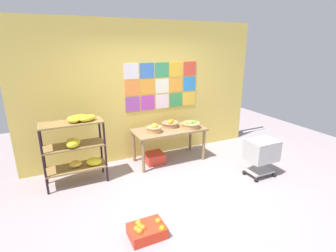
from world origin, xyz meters
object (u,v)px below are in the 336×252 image
(display_table, at_px, (169,133))
(shopping_cart, at_px, (262,152))
(fruit_basket_right, at_px, (191,125))
(orange_crate_foreground, at_px, (147,230))
(banana_shelf_unit, at_px, (77,142))
(fruit_basket_left, at_px, (154,128))
(fruit_basket_back_left, at_px, (170,124))
(produce_crate_under_table, at_px, (154,158))

(display_table, relative_size, shopping_cart, 1.75)
(fruit_basket_right, height_order, orange_crate_foreground, fruit_basket_right)
(fruit_basket_right, bearing_deg, banana_shelf_unit, -179.19)
(fruit_basket_left, height_order, fruit_basket_back_left, fruit_basket_left)
(display_table, relative_size, fruit_basket_left, 4.78)
(display_table, relative_size, produce_crate_under_table, 3.94)
(banana_shelf_unit, xyz_separation_m, orange_crate_foreground, (0.56, -1.74, -0.68))
(fruit_basket_left, xyz_separation_m, fruit_basket_back_left, (0.43, 0.17, -0.02))
(fruit_basket_back_left, xyz_separation_m, shopping_cart, (1.12, -1.44, -0.27))
(fruit_basket_right, distance_m, produce_crate_under_table, 1.00)
(fruit_basket_back_left, height_order, orange_crate_foreground, fruit_basket_back_left)
(produce_crate_under_table, bearing_deg, fruit_basket_left, -105.77)
(fruit_basket_left, relative_size, fruit_basket_back_left, 0.85)
(shopping_cart, bearing_deg, fruit_basket_back_left, 125.41)
(fruit_basket_back_left, xyz_separation_m, produce_crate_under_table, (-0.41, -0.10, -0.64))
(banana_shelf_unit, bearing_deg, orange_crate_foreground, -72.28)
(display_table, height_order, fruit_basket_left, fruit_basket_left)
(banana_shelf_unit, distance_m, orange_crate_foreground, 1.95)
(display_table, distance_m, fruit_basket_left, 0.38)
(fruit_basket_left, bearing_deg, produce_crate_under_table, 74.23)
(banana_shelf_unit, bearing_deg, produce_crate_under_table, 6.76)
(fruit_basket_right, bearing_deg, shopping_cart, -56.91)
(fruit_basket_right, height_order, fruit_basket_back_left, fruit_basket_right)
(banana_shelf_unit, xyz_separation_m, display_table, (1.79, 0.15, -0.16))
(fruit_basket_left, relative_size, produce_crate_under_table, 0.82)
(banana_shelf_unit, bearing_deg, fruit_basket_right, 0.81)
(fruit_basket_right, height_order, shopping_cart, fruit_basket_right)
(shopping_cart, bearing_deg, display_table, 130.12)
(fruit_basket_right, xyz_separation_m, fruit_basket_back_left, (-0.34, 0.24, -0.00))
(display_table, height_order, shopping_cart, shopping_cart)
(produce_crate_under_table, bearing_deg, shopping_cart, -41.12)
(fruit_basket_right, relative_size, fruit_basket_back_left, 1.08)
(display_table, distance_m, shopping_cart, 1.79)
(fruit_basket_right, xyz_separation_m, produce_crate_under_table, (-0.75, 0.14, -0.65))
(display_table, xyz_separation_m, fruit_basket_back_left, (0.09, 0.13, 0.15))
(orange_crate_foreground, bearing_deg, fruit_basket_right, 46.89)
(fruit_basket_right, bearing_deg, orange_crate_foreground, -133.11)
(fruit_basket_left, height_order, fruit_basket_right, fruit_basket_left)
(display_table, bearing_deg, fruit_basket_left, -172.89)
(banana_shelf_unit, height_order, fruit_basket_left, banana_shelf_unit)
(fruit_basket_left, bearing_deg, fruit_basket_back_left, 21.41)
(banana_shelf_unit, xyz_separation_m, fruit_basket_back_left, (1.87, 0.27, -0.01))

